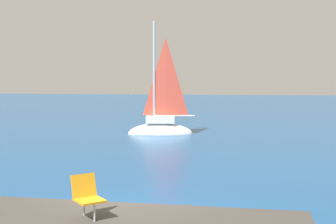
# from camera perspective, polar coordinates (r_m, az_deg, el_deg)

# --- Properties ---
(ground_plane) EXTENTS (160.00, 160.00, 0.00)m
(ground_plane) POSITION_cam_1_polar(r_m,az_deg,el_deg) (11.03, -4.73, -12.91)
(ground_plane) COLOR navy
(sailboat_near) EXTENTS (3.92, 1.80, 7.14)m
(sailboat_near) POSITION_cam_1_polar(r_m,az_deg,el_deg) (26.84, -0.90, -1.91)
(sailboat_near) COLOR white
(sailboat_near) RESTS_ON ground
(beach_chair) EXTENTS (0.76, 0.76, 0.80)m
(beach_chair) POSITION_cam_1_polar(r_m,az_deg,el_deg) (8.99, -9.94, -9.92)
(beach_chair) COLOR orange
(beach_chair) RESTS_ON shore_ledge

